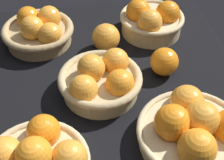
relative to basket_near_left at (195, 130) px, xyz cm
name	(u,v)px	position (x,y,z in cm)	size (l,w,h in cm)	color
market_tray	(114,90)	(20.18, 14.62, -5.66)	(84.00, 72.00, 3.00)	black
basket_near_left	(195,130)	(0.00, 0.00, 0.00)	(25.00, 25.00, 10.71)	#D3BC8C
basket_center	(101,80)	(18.55, 18.32, 0.16)	(21.55, 21.55, 10.86)	tan
basket_near_right	(152,20)	(42.67, -0.62, 0.55)	(20.08, 20.08, 11.11)	#D3BC8C
basket_far_right	(39,30)	(43.03, 34.16, 0.12)	(21.61, 21.61, 10.65)	tan
loose_orange_front_gap	(105,38)	(36.57, 14.93, 0.01)	(8.33, 8.33, 8.33)	#F49E33
loose_orange_back_gap	(164,62)	(23.68, 0.36, -0.27)	(7.79, 7.79, 7.79)	orange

